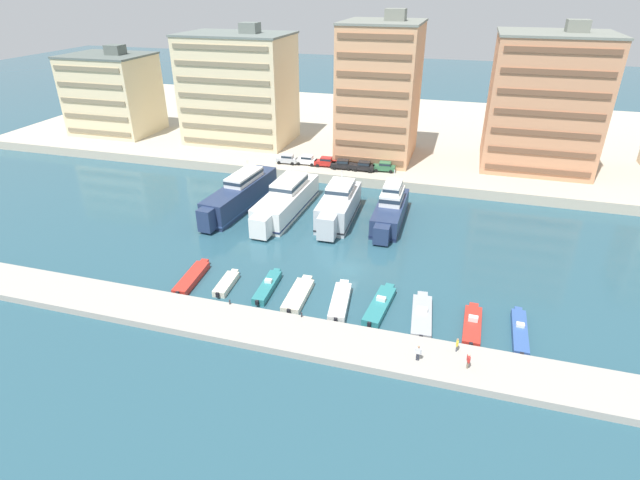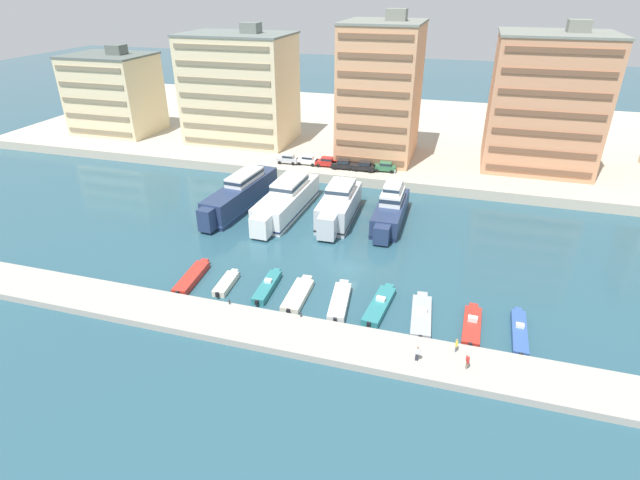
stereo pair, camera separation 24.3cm
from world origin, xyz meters
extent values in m
plane|color=#285160|center=(0.00, 0.00, 0.00)|extent=(400.00, 400.00, 0.00)
cube|color=#BCB29E|center=(0.00, 63.84, 0.90)|extent=(180.00, 70.00, 1.80)
cube|color=#A8A399|center=(0.00, -15.33, 0.41)|extent=(120.00, 6.05, 0.81)
cube|color=navy|center=(-21.59, 14.77, 2.00)|extent=(5.56, 19.11, 4.01)
cube|color=navy|center=(-22.51, 4.51, 2.10)|extent=(2.31, 2.13, 3.41)
cube|color=#334C7F|center=(-21.59, 14.77, 0.70)|extent=(5.62, 19.30, 0.24)
cube|color=white|center=(-21.47, 16.18, 4.72)|extent=(3.74, 8.15, 1.42)
cube|color=#233342|center=(-21.47, 16.18, 4.86)|extent=(3.78, 8.23, 0.51)
cylinder|color=silver|center=(-21.36, 17.36, 6.33)|extent=(0.16, 0.16, 1.80)
cube|color=navy|center=(-20.71, 24.60, 1.10)|extent=(3.38, 1.19, 0.20)
cube|color=white|center=(-13.70, 14.90, 1.81)|extent=(5.65, 17.72, 3.61)
cube|color=white|center=(-14.14, 5.05, 1.90)|extent=(2.79, 2.55, 3.07)
cube|color=#192347|center=(-13.70, 14.90, 0.63)|extent=(5.70, 17.90, 0.24)
cube|color=white|center=(-13.65, 16.21, 4.39)|extent=(4.13, 7.52, 1.57)
cube|color=#233342|center=(-13.65, 16.21, 4.55)|extent=(4.18, 7.60, 0.56)
cylinder|color=silver|center=(-13.60, 17.31, 6.08)|extent=(0.16, 0.16, 1.80)
cube|color=white|center=(-13.30, 24.10, 0.99)|extent=(4.18, 1.08, 0.20)
cube|color=silver|center=(-4.99, 14.74, 1.99)|extent=(4.95, 13.28, 3.98)
cube|color=silver|center=(-4.80, 7.12, 2.09)|extent=(2.60, 2.38, 3.39)
cube|color=black|center=(-4.99, 14.74, 0.70)|extent=(5.00, 13.42, 0.24)
cube|color=white|center=(-5.02, 15.73, 4.77)|extent=(3.75, 5.62, 1.57)
cube|color=#233342|center=(-5.02, 15.73, 4.93)|extent=(3.79, 5.68, 0.57)
cylinder|color=silver|center=(-5.04, 16.56, 6.46)|extent=(0.16, 0.16, 1.80)
cube|color=silver|center=(-5.17, 21.78, 1.10)|extent=(3.95, 1.00, 0.20)
cube|color=navy|center=(2.92, 15.88, 1.52)|extent=(4.10, 13.82, 3.04)
cube|color=navy|center=(2.96, 8.07, 1.60)|extent=(2.22, 2.02, 2.59)
cube|color=#192347|center=(2.92, 15.88, 0.53)|extent=(4.14, 13.96, 0.24)
cube|color=white|center=(2.91, 16.91, 3.89)|extent=(3.17, 5.81, 1.69)
cube|color=#233342|center=(2.91, 16.91, 4.06)|extent=(3.21, 5.87, 0.61)
cube|color=white|center=(2.91, 16.91, 5.38)|extent=(2.47, 4.53, 1.28)
cube|color=#233342|center=(2.91, 16.91, 5.51)|extent=(2.50, 4.58, 0.46)
cylinder|color=silver|center=(2.91, 17.78, 6.92)|extent=(0.16, 0.16, 1.80)
cube|color=navy|center=(2.88, 23.23, 0.84)|extent=(3.42, 0.92, 0.20)
cube|color=red|center=(-18.09, -8.27, 0.42)|extent=(2.32, 7.33, 0.84)
cube|color=red|center=(-18.39, -4.32, 0.42)|extent=(1.04, 0.88, 0.71)
cube|color=black|center=(-17.81, -12.05, 0.57)|extent=(0.38, 0.31, 0.60)
cube|color=beige|center=(-13.35, -8.27, 0.40)|extent=(1.85, 5.00, 0.79)
cube|color=beige|center=(-13.51, -5.51, 0.40)|extent=(0.90, 0.75, 0.67)
cube|color=black|center=(-13.19, -10.91, 0.55)|extent=(0.38, 0.30, 0.60)
cube|color=teal|center=(-8.22, -7.59, 0.43)|extent=(1.80, 6.77, 0.86)
cube|color=teal|center=(-8.37, -3.93, 0.43)|extent=(0.87, 0.72, 0.73)
cube|color=silver|center=(-8.24, -7.09, 1.06)|extent=(0.87, 0.63, 0.40)
cube|color=#283847|center=(-8.25, -6.81, 1.12)|extent=(0.77, 0.11, 0.24)
cube|color=black|center=(-8.08, -11.13, 0.58)|extent=(0.37, 0.29, 0.60)
cube|color=beige|center=(-4.12, -8.15, 0.37)|extent=(2.28, 6.64, 0.75)
cube|color=beige|center=(-4.18, -4.42, 0.37)|extent=(1.21, 0.99, 0.64)
cube|color=black|center=(-4.05, -11.63, 0.52)|extent=(0.37, 0.29, 0.60)
cube|color=white|center=(1.03, -8.27, 0.49)|extent=(2.69, 7.19, 0.98)
cube|color=white|center=(0.59, -4.41, 0.49)|extent=(1.13, 0.97, 0.83)
cube|color=black|center=(1.46, -11.94, 0.64)|extent=(0.39, 0.32, 0.60)
cube|color=teal|center=(5.53, -7.59, 0.40)|extent=(2.74, 7.70, 0.81)
cube|color=teal|center=(6.00, -3.47, 0.40)|extent=(1.14, 0.97, 0.69)
cube|color=silver|center=(5.60, -7.03, 1.04)|extent=(1.11, 0.71, 0.46)
cube|color=#283847|center=(5.63, -6.75, 1.11)|extent=(0.96, 0.19, 0.28)
cube|color=black|center=(5.09, -11.51, 0.55)|extent=(0.39, 0.32, 0.60)
cube|color=#9EA3A8|center=(10.37, -8.29, 0.39)|extent=(2.74, 7.62, 0.79)
cube|color=#9EA3A8|center=(10.04, -4.14, 0.39)|extent=(1.26, 1.06, 0.67)
cube|color=silver|center=(10.33, -7.73, 0.99)|extent=(1.23, 0.69, 0.41)
cube|color=#283847|center=(10.31, -7.45, 1.06)|extent=(1.08, 0.17, 0.25)
cube|color=black|center=(10.68, -12.20, 0.54)|extent=(0.38, 0.31, 0.60)
cube|color=red|center=(15.79, -8.41, 0.36)|extent=(1.99, 6.73, 0.72)
cube|color=red|center=(15.88, -4.70, 0.36)|extent=(1.02, 0.84, 0.61)
cube|color=silver|center=(15.80, -7.91, 1.00)|extent=(1.02, 0.62, 0.56)
cube|color=#283847|center=(15.81, -7.63, 1.08)|extent=(0.91, 0.10, 0.33)
cube|color=black|center=(15.70, -11.93, 0.51)|extent=(0.37, 0.29, 0.60)
cube|color=#33569E|center=(20.62, -8.25, 0.42)|extent=(1.63, 7.53, 0.83)
cube|color=#33569E|center=(20.68, -4.19, 0.42)|extent=(0.84, 0.69, 0.71)
cube|color=silver|center=(20.63, -7.68, 1.01)|extent=(0.84, 0.61, 0.36)
cube|color=#283847|center=(20.64, -7.40, 1.07)|extent=(0.76, 0.09, 0.22)
cube|color=black|center=(20.56, -12.18, 0.57)|extent=(0.36, 0.29, 0.60)
cube|color=#B7BCC1|center=(-19.93, 32.59, 2.52)|extent=(4.14, 1.80, 0.80)
cube|color=#B7BCC1|center=(-19.78, 32.59, 3.26)|extent=(2.14, 1.61, 0.68)
cube|color=#1E2833|center=(-19.78, 32.59, 3.26)|extent=(2.10, 1.63, 0.37)
cylinder|color=black|center=(-21.26, 31.71, 2.12)|extent=(0.65, 0.24, 0.64)
cylinder|color=black|center=(-21.30, 33.41, 2.12)|extent=(0.65, 0.24, 0.64)
cylinder|color=black|center=(-18.56, 31.78, 2.12)|extent=(0.65, 0.24, 0.64)
cylinder|color=black|center=(-18.60, 33.47, 2.12)|extent=(0.65, 0.24, 0.64)
cube|color=white|center=(-16.07, 33.00, 2.52)|extent=(4.10, 1.70, 0.80)
cube|color=white|center=(-15.92, 33.00, 3.26)|extent=(2.10, 1.56, 0.68)
cube|color=#1E2833|center=(-15.92, 33.00, 3.26)|extent=(2.06, 1.58, 0.37)
cylinder|color=black|center=(-17.42, 32.14, 2.12)|extent=(0.64, 0.22, 0.64)
cylinder|color=black|center=(-17.42, 33.84, 2.12)|extent=(0.64, 0.22, 0.64)
cylinder|color=black|center=(-14.72, 32.15, 2.12)|extent=(0.64, 0.22, 0.64)
cylinder|color=black|center=(-14.72, 33.85, 2.12)|extent=(0.64, 0.22, 0.64)
cube|color=red|center=(-12.30, 33.02, 2.52)|extent=(4.17, 1.87, 0.80)
cube|color=red|center=(-12.15, 33.03, 3.26)|extent=(2.16, 1.65, 0.68)
cube|color=#1E2833|center=(-12.15, 33.03, 3.26)|extent=(2.12, 1.66, 0.37)
cylinder|color=black|center=(-13.61, 32.12, 2.12)|extent=(0.65, 0.25, 0.64)
cylinder|color=black|center=(-13.68, 33.82, 2.12)|extent=(0.65, 0.25, 0.64)
cylinder|color=black|center=(-10.91, 32.23, 2.12)|extent=(0.65, 0.25, 0.64)
cylinder|color=black|center=(-10.98, 33.93, 2.12)|extent=(0.65, 0.25, 0.64)
cube|color=black|center=(-8.93, 32.56, 2.52)|extent=(4.23, 2.05, 0.80)
cube|color=black|center=(-8.78, 32.57, 3.26)|extent=(2.23, 1.74, 0.68)
cube|color=#1E2833|center=(-8.78, 32.57, 3.26)|extent=(2.19, 1.75, 0.37)
cylinder|color=black|center=(-10.20, 31.60, 2.12)|extent=(0.66, 0.27, 0.64)
cylinder|color=black|center=(-10.35, 33.29, 2.12)|extent=(0.66, 0.27, 0.64)
cylinder|color=black|center=(-7.51, 31.83, 2.12)|extent=(0.66, 0.27, 0.64)
cylinder|color=black|center=(-7.66, 33.53, 2.12)|extent=(0.66, 0.27, 0.64)
cube|color=black|center=(-4.84, 32.58, 2.52)|extent=(4.10, 1.70, 0.80)
cube|color=black|center=(-4.69, 32.58, 3.26)|extent=(2.10, 1.56, 0.68)
cube|color=#1E2833|center=(-4.69, 32.58, 3.26)|extent=(2.06, 1.58, 0.37)
cylinder|color=black|center=(-6.19, 31.74, 2.12)|extent=(0.64, 0.22, 0.64)
cylinder|color=black|center=(-6.19, 33.44, 2.12)|extent=(0.64, 0.22, 0.64)
cylinder|color=black|center=(-3.49, 31.73, 2.12)|extent=(0.64, 0.22, 0.64)
cylinder|color=black|center=(-3.49, 33.43, 2.12)|extent=(0.64, 0.22, 0.64)
cube|color=#2D6642|center=(-1.09, 33.40, 2.52)|extent=(4.20, 1.95, 0.80)
cube|color=#2D6642|center=(-0.94, 33.41, 3.26)|extent=(2.19, 1.69, 0.68)
cube|color=#1E2833|center=(-0.94, 33.41, 3.26)|extent=(2.15, 1.70, 0.37)
cylinder|color=black|center=(-2.38, 32.47, 2.12)|extent=(0.65, 0.26, 0.64)
cylinder|color=black|center=(-2.49, 34.16, 2.12)|extent=(0.65, 0.26, 0.64)
cylinder|color=black|center=(0.31, 32.63, 2.12)|extent=(0.65, 0.26, 0.64)
cylinder|color=black|center=(0.21, 34.33, 2.12)|extent=(0.65, 0.26, 0.64)
cube|color=beige|center=(-65.31, 43.29, 10.19)|extent=(17.60, 13.95, 16.77)
cube|color=#7E7359|center=(-65.31, 36.21, 3.48)|extent=(16.19, 0.24, 0.90)
cube|color=#7E7359|center=(-65.31, 36.21, 6.83)|extent=(16.19, 0.24, 0.90)
cube|color=#7E7359|center=(-65.31, 36.21, 10.19)|extent=(16.19, 0.24, 0.90)
cube|color=#7E7359|center=(-65.31, 36.21, 13.54)|extent=(16.19, 0.24, 0.90)
cube|color=#7E7359|center=(-65.31, 36.21, 16.89)|extent=(16.19, 0.24, 0.90)
cube|color=#56605B|center=(-65.31, 43.29, 18.77)|extent=(17.95, 14.23, 0.40)
cube|color=#56605B|center=(-62.67, 43.29, 19.97)|extent=(3.60, 3.20, 2.00)
cube|color=beige|center=(-34.74, 44.97, 12.66)|extent=(21.86, 14.99, 21.72)
cube|color=#7E7359|center=(-34.74, 37.38, 3.35)|extent=(20.11, 0.24, 0.90)
cube|color=#7E7359|center=(-34.74, 37.38, 6.46)|extent=(20.11, 0.24, 0.90)
cube|color=#7E7359|center=(-34.74, 37.38, 9.56)|extent=(20.11, 0.24, 0.90)
cube|color=#7E7359|center=(-34.74, 37.38, 12.66)|extent=(20.11, 0.24, 0.90)
cube|color=#7E7359|center=(-34.74, 37.38, 15.77)|extent=(20.11, 0.24, 0.90)
cube|color=#7E7359|center=(-34.74, 37.38, 18.87)|extent=(20.11, 0.24, 0.90)
cube|color=#7E7359|center=(-34.74, 37.38, 21.97)|extent=(20.11, 0.24, 0.90)
cube|color=slate|center=(-34.74, 44.97, 23.72)|extent=(22.29, 15.29, 0.40)
cube|color=slate|center=(-31.46, 44.97, 24.92)|extent=(3.60, 3.20, 2.00)
cube|color=tan|center=(-4.20, 42.50, 14.18)|extent=(14.10, 16.25, 24.74)
cube|color=brown|center=(-4.20, 34.27, 3.35)|extent=(12.97, 0.24, 0.90)
cube|color=brown|center=(-4.20, 34.27, 6.44)|extent=(12.97, 0.24, 0.90)
cube|color=brown|center=(-4.20, 34.27, 9.54)|extent=(12.97, 0.24, 0.90)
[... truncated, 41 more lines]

